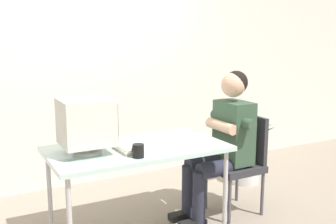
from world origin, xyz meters
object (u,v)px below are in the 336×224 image
(desk, at_px, (137,153))
(desk_mug, at_px, (138,151))
(keyboard, at_px, (123,146))
(potted_plant, at_px, (245,155))
(crt_monitor, at_px, (87,122))
(person_seated, at_px, (224,138))
(office_chair, at_px, (240,159))

(desk, height_order, desk_mug, desk_mug)
(keyboard, height_order, potted_plant, potted_plant)
(crt_monitor, bearing_deg, person_seated, -0.55)
(office_chair, xyz_separation_m, desk_mug, (-1.12, -0.25, 0.29))
(keyboard, relative_size, potted_plant, 0.57)
(desk, bearing_deg, potted_plant, 19.36)
(crt_monitor, height_order, desk_mug, crt_monitor)
(keyboard, bearing_deg, person_seated, -1.71)
(desk_mug, bearing_deg, office_chair, 12.44)
(keyboard, bearing_deg, desk_mug, -89.33)
(desk, bearing_deg, person_seated, -1.00)
(crt_monitor, xyz_separation_m, potted_plant, (1.92, 0.54, -0.67))
(crt_monitor, height_order, potted_plant, crt_monitor)
(potted_plant, bearing_deg, keyboard, -162.32)
(desk, height_order, potted_plant, potted_plant)
(office_chair, relative_size, potted_plant, 1.11)
(desk, relative_size, potted_plant, 1.72)
(crt_monitor, height_order, keyboard, crt_monitor)
(keyboard, xyz_separation_m, office_chair, (1.13, -0.03, -0.26))
(keyboard, xyz_separation_m, person_seated, (0.94, -0.03, -0.04))
(desk, relative_size, crt_monitor, 3.39)
(potted_plant, bearing_deg, person_seated, -141.77)
(office_chair, bearing_deg, person_seated, 180.00)
(crt_monitor, xyz_separation_m, desk_mug, (0.29, -0.26, -0.19))
(office_chair, xyz_separation_m, potted_plant, (0.51, 0.55, -0.19))
(office_chair, height_order, person_seated, person_seated)
(potted_plant, distance_m, desk_mug, 1.88)
(person_seated, relative_size, desk_mug, 13.38)
(person_seated, bearing_deg, desk_mug, -165.13)
(office_chair, height_order, desk_mug, office_chair)
(keyboard, bearing_deg, office_chair, -1.42)
(person_seated, xyz_separation_m, desk_mug, (-0.93, -0.25, 0.08))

